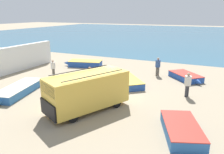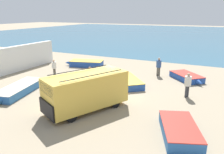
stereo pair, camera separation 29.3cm
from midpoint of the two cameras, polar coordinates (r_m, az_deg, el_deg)
name	(u,v)px [view 2 (the right image)]	position (r m, az deg, el deg)	size (l,w,h in m)	color
ground_plane	(107,90)	(17.11, -0.73, -3.46)	(200.00, 200.00, 0.00)	gray
sea_water	(190,34)	(67.04, 19.82, 10.48)	(120.00, 80.00, 0.01)	#33607A
harbor_wall	(15,59)	(24.29, -23.70, 4.29)	(0.50, 10.73, 2.59)	silver
parked_van	(86,90)	(13.44, -6.15, -3.50)	(4.04, 5.48, 2.42)	gold
fishing_rowboat_0	(85,63)	(24.93, -6.63, 3.58)	(4.50, 2.53, 0.66)	#234CA3
fishing_rowboat_1	(128,81)	(18.55, 4.63, -0.99)	(3.67, 4.09, 0.58)	#234CA3
fishing_rowboat_2	(187,77)	(20.81, 19.39, -0.01)	(3.32, 3.44, 0.54)	#234CA3
fishing_rowboat_3	(179,129)	(11.61, 17.79, -12.82)	(2.63, 3.98, 0.59)	#2D66AD
fishing_rowboat_4	(18,90)	(17.69, -22.89, -3.11)	(2.57, 5.49, 0.59)	#2D66AD
fisherman_0	(159,65)	(21.19, 12.50, 3.04)	(0.46, 0.46, 1.77)	#5B564C
fisherman_1	(54,66)	(21.32, -14.52, 2.68)	(0.42, 0.42, 1.59)	#5B564C
fisherman_2	(188,83)	(16.36, 19.68, -1.47)	(0.47, 0.47, 1.78)	#38383D
fisherman_3	(90,76)	(17.34, -5.33, 0.38)	(0.46, 0.46, 1.76)	#38383D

